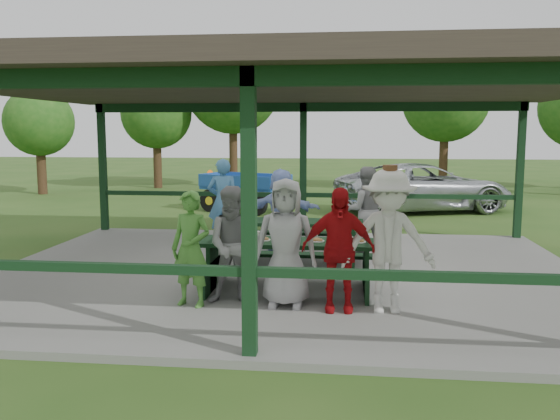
# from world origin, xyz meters

# --- Properties ---
(ground) EXTENTS (90.00, 90.00, 0.00)m
(ground) POSITION_xyz_m (0.00, 0.00, 0.00)
(ground) COLOR #2A4E18
(ground) RESTS_ON ground
(concrete_slab) EXTENTS (10.00, 8.00, 0.10)m
(concrete_slab) POSITION_xyz_m (0.00, 0.00, 0.05)
(concrete_slab) COLOR slate
(concrete_slab) RESTS_ON ground
(pavilion_structure) EXTENTS (10.60, 8.60, 3.24)m
(pavilion_structure) POSITION_xyz_m (0.00, 0.00, 3.17)
(pavilion_structure) COLOR black
(pavilion_structure) RESTS_ON concrete_slab
(picnic_table_near) EXTENTS (2.64, 1.39, 0.75)m
(picnic_table_near) POSITION_xyz_m (0.16, -1.20, 0.58)
(picnic_table_near) COLOR black
(picnic_table_near) RESTS_ON concrete_slab
(picnic_table_far) EXTENTS (2.35, 1.39, 0.75)m
(picnic_table_far) POSITION_xyz_m (0.13, 0.80, 0.57)
(picnic_table_far) COLOR black
(picnic_table_far) RESTS_ON concrete_slab
(table_setting) EXTENTS (2.22, 0.45, 0.10)m
(table_setting) POSITION_xyz_m (0.10, -1.17, 0.88)
(table_setting) COLOR white
(table_setting) RESTS_ON picnic_table_near
(contestant_green) EXTENTS (0.65, 0.51, 1.57)m
(contestant_green) POSITION_xyz_m (-1.08, -2.12, 0.89)
(contestant_green) COLOR #478B33
(contestant_green) RESTS_ON concrete_slab
(contestant_grey_left) EXTENTS (0.85, 0.70, 1.63)m
(contestant_grey_left) POSITION_xyz_m (-0.50, -1.96, 0.91)
(contestant_grey_left) COLOR gray
(contestant_grey_left) RESTS_ON concrete_slab
(contestant_grey_mid) EXTENTS (0.85, 0.55, 1.74)m
(contestant_grey_mid) POSITION_xyz_m (0.19, -1.99, 0.97)
(contestant_grey_mid) COLOR #9C9C9F
(contestant_grey_mid) RESTS_ON concrete_slab
(contestant_red) EXTENTS (0.98, 0.44, 1.64)m
(contestant_red) POSITION_xyz_m (0.90, -2.12, 0.92)
(contestant_red) COLOR #B40F14
(contestant_red) RESTS_ON concrete_slab
(contestant_white_fedora) EXTENTS (1.24, 0.76, 1.93)m
(contestant_white_fedora) POSITION_xyz_m (1.55, -2.12, 1.04)
(contestant_white_fedora) COLOR silver
(contestant_white_fedora) RESTS_ON concrete_slab
(spectator_lblue) EXTENTS (1.59, 0.96, 1.64)m
(spectator_lblue) POSITION_xyz_m (-0.27, 1.76, 0.92)
(spectator_lblue) COLOR #9BB4F0
(spectator_lblue) RESTS_ON concrete_slab
(spectator_blue) EXTENTS (0.69, 0.49, 1.80)m
(spectator_blue) POSITION_xyz_m (-1.57, 2.30, 1.00)
(spectator_blue) COLOR teal
(spectator_blue) RESTS_ON concrete_slab
(spectator_grey) EXTENTS (0.91, 0.75, 1.69)m
(spectator_grey) POSITION_xyz_m (1.36, 1.67, 0.95)
(spectator_grey) COLOR gray
(spectator_grey) RESTS_ON concrete_slab
(pickup_truck) EXTENTS (5.86, 4.06, 1.49)m
(pickup_truck) POSITION_xyz_m (3.36, 8.79, 0.74)
(pickup_truck) COLOR silver
(pickup_truck) RESTS_ON ground
(farm_trailer) EXTENTS (3.50, 2.35, 1.24)m
(farm_trailer) POSITION_xyz_m (-2.11, 8.22, 0.61)
(farm_trailer) COLOR #1C4C9C
(farm_trailer) RESTS_ON ground
(tree_far_left) EXTENTS (3.05, 3.05, 4.76)m
(tree_far_left) POSITION_xyz_m (-7.24, 15.37, 3.21)
(tree_far_left) COLOR #312213
(tree_far_left) RESTS_ON ground
(tree_left) EXTENTS (4.16, 4.16, 6.50)m
(tree_left) POSITION_xyz_m (-3.98, 15.99, 4.41)
(tree_left) COLOR #312213
(tree_left) RESTS_ON ground
(tree_mid) EXTENTS (3.58, 3.58, 5.60)m
(tree_mid) POSITION_xyz_m (5.01, 15.61, 3.79)
(tree_mid) COLOR #312213
(tree_mid) RESTS_ON ground
(tree_edge_left) EXTENTS (2.67, 2.67, 4.17)m
(tree_edge_left) POSITION_xyz_m (-10.96, 12.33, 2.81)
(tree_edge_left) COLOR #312213
(tree_edge_left) RESTS_ON ground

